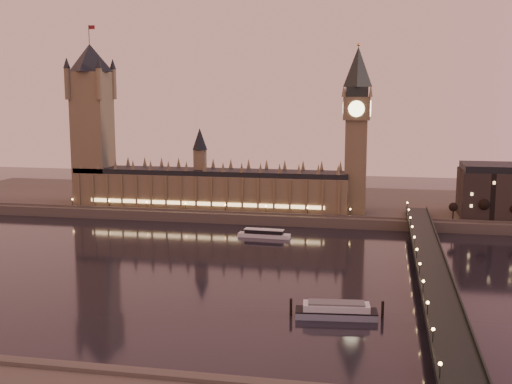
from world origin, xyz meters
TOP-DOWN VIEW (x-y plane):
  - ground at (0.00, 0.00)m, footprint 700.00×700.00m
  - far_embankment at (30.00, 165.00)m, footprint 560.00×130.00m
  - palace_of_westminster at (-40.12, 120.99)m, footprint 180.00×26.62m
  - victoria_tower at (-120.00, 121.00)m, footprint 31.68×31.68m
  - big_ben at (53.99, 120.99)m, footprint 17.68×17.68m
  - westminster_bridge at (91.61, 0.00)m, footprint 13.20×260.00m
  - bare_tree_0 at (112.67, 109.00)m, footprint 5.50×5.50m
  - bare_tree_1 at (128.94, 109.00)m, footprint 5.50×5.50m
  - cruise_boat_a at (6.05, 68.93)m, footprint 29.54×7.74m
  - moored_barge at (55.45, -53.56)m, footprint 33.97×11.32m

SIDE VIEW (x-z plane):
  - ground at x=0.00m, z-range 0.00..0.00m
  - cruise_boat_a at x=6.05m, z-range -0.28..4.41m
  - moored_barge at x=55.45m, z-range -0.49..5.77m
  - far_embankment at x=30.00m, z-range 0.00..6.00m
  - westminster_bridge at x=91.61m, z-range -2.13..13.17m
  - bare_tree_0 at x=112.67m, z-range 8.74..19.93m
  - bare_tree_1 at x=128.94m, z-range 8.74..19.93m
  - palace_of_westminster at x=-40.12m, z-range -4.29..47.71m
  - big_ben at x=53.99m, z-range 11.95..115.95m
  - victoria_tower at x=-120.00m, z-range 6.79..124.79m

